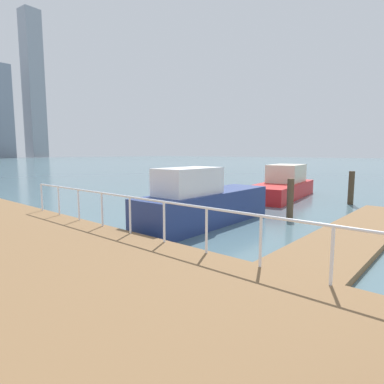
{
  "coord_description": "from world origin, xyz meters",
  "views": [
    {
      "loc": [
        -8.81,
        6.71,
        2.71
      ],
      "look_at": [
        -1.47,
        13.05,
        1.5
      ],
      "focal_mm": 30.18,
      "sensor_mm": 36.0,
      "label": 1
    }
  ],
  "objects": [
    {
      "name": "floating_dock",
      "position": [
        2.34,
        9.35,
        0.09
      ],
      "size": [
        11.68,
        2.0,
        0.18
      ],
      "primitive_type": "cube",
      "color": "olive",
      "rests_on": "ground_plane"
    },
    {
      "name": "ground_plane",
      "position": [
        0.0,
        20.0,
        0.0
      ],
      "size": [
        300.0,
        300.0,
        0.0
      ],
      "primitive_type": "plane",
      "color": "slate"
    },
    {
      "name": "dock_piling_0",
      "position": [
        3.79,
        12.24,
        0.81
      ],
      "size": [
        0.27,
        0.27,
        1.62
      ],
      "primitive_type": "cylinder",
      "color": "brown",
      "rests_on": "ground_plane"
    },
    {
      "name": "moored_boat_0",
      "position": [
        0.41,
        14.12,
        0.82
      ],
      "size": [
        6.38,
        1.77,
        2.17
      ],
      "color": "navy",
      "rests_on": "ground_plane"
    },
    {
      "name": "dock_piling_1",
      "position": [
        9.18,
        11.32,
        0.86
      ],
      "size": [
        0.29,
        0.29,
        1.73
      ],
      "primitive_type": "cylinder",
      "color": "#473826",
      "rests_on": "ground_plane"
    },
    {
      "name": "moored_boat_1",
      "position": [
        9.3,
        15.17,
        0.71
      ],
      "size": [
        7.26,
        3.18,
        1.94
      ],
      "color": "red",
      "rests_on": "ground_plane"
    },
    {
      "name": "skyline_tower_5",
      "position": [
        65.08,
        175.19,
        35.74
      ],
      "size": [
        8.63,
        8.7,
        71.49
      ],
      "primitive_type": "cube",
      "rotation": [
        0.0,
        0.0,
        0.08
      ],
      "color": "#8C939E",
      "rests_on": "ground_plane"
    }
  ]
}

